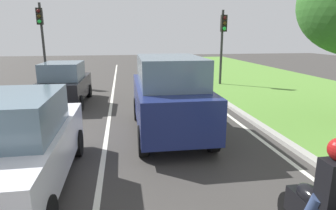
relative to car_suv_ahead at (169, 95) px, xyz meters
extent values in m
plane|color=#383533|center=(-1.14, 4.30, -1.17)|extent=(60.00, 60.00, 0.00)
cube|color=silver|center=(-1.84, 4.30, -1.16)|extent=(0.12, 32.00, 0.01)
cube|color=silver|center=(2.46, 4.30, -1.16)|extent=(0.12, 32.00, 0.01)
cube|color=#548433|center=(7.36, 4.30, -1.14)|extent=(9.00, 48.00, 0.06)
cube|color=#9E9B93|center=(2.96, 4.30, -1.11)|extent=(0.24, 48.00, 0.12)
cube|color=navy|center=(0.00, 0.04, -0.24)|extent=(1.95, 4.52, 1.10)
cube|color=slate|center=(0.00, -0.11, 0.71)|extent=(1.73, 2.72, 0.80)
cylinder|color=black|center=(-0.86, 1.58, -0.79)|extent=(0.23, 0.76, 0.76)
cylinder|color=black|center=(0.89, 1.56, -0.79)|extent=(0.23, 0.76, 0.76)
cylinder|color=black|center=(-0.89, -1.48, -0.79)|extent=(0.23, 0.76, 0.76)
cylinder|color=black|center=(0.86, -1.50, -0.79)|extent=(0.23, 0.76, 0.76)
cube|color=silver|center=(-3.28, -2.69, -0.43)|extent=(1.77, 4.31, 0.84)
cube|color=slate|center=(-3.28, -2.79, 0.34)|extent=(1.57, 2.11, 0.70)
cylinder|color=black|center=(-4.08, -1.23, -0.85)|extent=(0.22, 0.64, 0.64)
cylinder|color=black|center=(-2.47, -1.23, -0.85)|extent=(0.22, 0.64, 0.64)
cube|color=black|center=(-3.71, 4.38, -0.47)|extent=(1.75, 3.75, 0.80)
cube|color=slate|center=(-3.72, 4.13, 0.27)|extent=(1.54, 1.94, 0.68)
cylinder|color=black|center=(-4.43, 5.66, -0.87)|extent=(0.24, 0.61, 0.60)
cylinder|color=black|center=(-2.92, 5.62, -0.87)|extent=(0.24, 0.61, 0.60)
cylinder|color=black|center=(-4.51, 3.15, -0.87)|extent=(0.24, 0.61, 0.60)
cylinder|color=black|center=(-3.00, 3.10, -0.87)|extent=(0.24, 0.61, 0.60)
ellipsoid|color=black|center=(1.10, -4.91, -0.37)|extent=(0.28, 0.50, 0.24)
cylinder|color=navy|center=(0.93, -5.19, -0.37)|extent=(0.16, 0.30, 0.45)
cylinder|color=#2D2D2D|center=(4.34, 7.89, 0.94)|extent=(0.14, 0.14, 4.21)
cube|color=black|center=(4.34, 7.69, 2.32)|extent=(0.32, 0.24, 0.90)
sphere|color=#3F0F0F|center=(4.34, 7.56, 2.60)|extent=(0.20, 0.20, 0.20)
sphere|color=#382B0C|center=(4.34, 7.56, 2.32)|extent=(0.20, 0.20, 0.20)
sphere|color=green|center=(4.34, 7.56, 2.04)|extent=(0.20, 0.20, 0.20)
cylinder|color=#2D2D2D|center=(-5.75, 9.66, 1.14)|extent=(0.14, 0.14, 4.61)
cube|color=black|center=(-5.75, 9.46, 2.70)|extent=(0.32, 0.24, 0.90)
sphere|color=#3F0F0F|center=(-5.75, 9.33, 2.98)|extent=(0.20, 0.20, 0.20)
sphere|color=#382B0C|center=(-5.75, 9.33, 2.70)|extent=(0.20, 0.20, 0.20)
sphere|color=green|center=(-5.75, 9.33, 2.42)|extent=(0.20, 0.20, 0.20)
camera|label=1|loc=(-1.31, -7.93, 1.70)|focal=30.30mm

